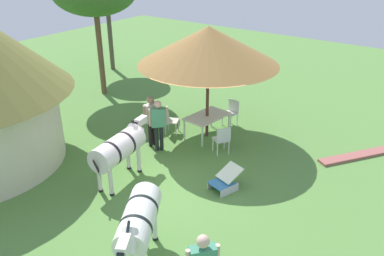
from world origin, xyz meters
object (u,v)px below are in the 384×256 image
Objects in this scene: patio_dining_table at (207,118)px; zebra_by_umbrella at (138,222)px; shade_umbrella at (208,45)px; patio_chair_near_lawn at (232,111)px; patio_chair_near_hut at (169,119)px; guest_beside_umbrella at (158,121)px; striped_lounge_chair at (225,181)px; patio_chair_west_end at (222,138)px; zebra_nearest_camera at (119,148)px; guest_behind_table at (151,116)px.

patio_dining_table is 5.98m from zebra_by_umbrella.
patio_dining_table is (0.00, -0.00, -2.40)m from shade_umbrella.
patio_chair_near_lawn and patio_chair_near_hut have the same top height.
zebra_by_umbrella is at bearing -101.60° from guest_beside_umbrella.
patio_chair_near_hut is at bearing -11.42° from striped_lounge_chair.
patio_chair_near_lawn is 0.96× the size of striped_lounge_chair.
shade_umbrella is 2.75m from guest_beside_umbrella.
patio_chair_near_lawn is at bearing -105.11° from zebra_by_umbrella.
patio_chair_west_end is at bearing -124.77° from patio_dining_table.
patio_dining_table is 3.64m from zebra_nearest_camera.
guest_behind_table reaches higher than patio_chair_near_lawn.
patio_dining_table is at bearing -30.51° from striped_lounge_chair.
striped_lounge_chair is (-2.31, -2.13, -0.41)m from patio_dining_table.
shade_umbrella is 1.86× the size of zebra_nearest_camera.
patio_chair_near_lawn and patio_chair_west_end have the same top height.
patio_chair_near_hut is at bearing -87.76° from zebra_by_umbrella.
patio_chair_near_hut reaches higher than striped_lounge_chair.
guest_beside_umbrella is 0.70× the size of zebra_nearest_camera.
shade_umbrella reaches higher than patio_dining_table.
patio_dining_table is 1.91m from guest_behind_table.
patio_chair_near_lawn is 2.26m from patio_chair_near_hut.
striped_lounge_chair is 2.91m from zebra_nearest_camera.
zebra_nearest_camera reaches higher than patio_chair_west_end.
striped_lounge_chair is (-0.62, -2.77, -0.74)m from guest_beside_umbrella.
patio_chair_near_lawn is at bearing 74.30° from zebra_nearest_camera.
patio_chair_west_end is 2.00m from guest_beside_umbrella.
striped_lounge_chair is at bearing -59.79° from guest_beside_umbrella.
shade_umbrella reaches higher than patio_chair_near_hut.
zebra_nearest_camera is (-3.60, 0.37, 0.34)m from patio_dining_table.
guest_beside_umbrella is (-0.96, 1.69, 0.47)m from patio_chair_west_end.
patio_chair_near_lawn is 7.13m from zebra_by_umbrella.
patio_chair_near_lawn is 2.18m from patio_chair_west_end.
guest_behind_table is at bearing 3.62° from striped_lounge_chair.
patio_chair_west_end is 4.98m from zebra_by_umbrella.
patio_chair_west_end is 0.38× the size of zebra_nearest_camera.
guest_behind_table is 1.77× the size of striped_lounge_chair.
shade_umbrella is 2.85m from patio_chair_west_end.
patio_chair_near_hut and patio_chair_west_end have the same top height.
patio_dining_table is 1.29m from patio_chair_west_end.
guest_behind_table is at bearing -82.61° from zebra_by_umbrella.
guest_behind_table is at bearing 146.57° from patio_chair_west_end.
patio_chair_west_end is at bearing 60.09° from patio_chair_near_hut.
patio_dining_table is at bearing 90.00° from patio_chair_west_end.
zebra_nearest_camera is 1.13× the size of zebra_by_umbrella.
striped_lounge_chair is (-3.57, -1.94, -0.27)m from patio_chair_near_lawn.
zebra_nearest_camera is (-3.06, -0.79, 0.48)m from patio_chair_near_hut.
patio_chair_west_end is 2.30m from guest_behind_table.
guest_behind_table is (-1.57, 1.04, 0.34)m from patio_dining_table.
guest_beside_umbrella is at bearing -95.08° from guest_behind_table.
guest_beside_umbrella reaches higher than striped_lounge_chair.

